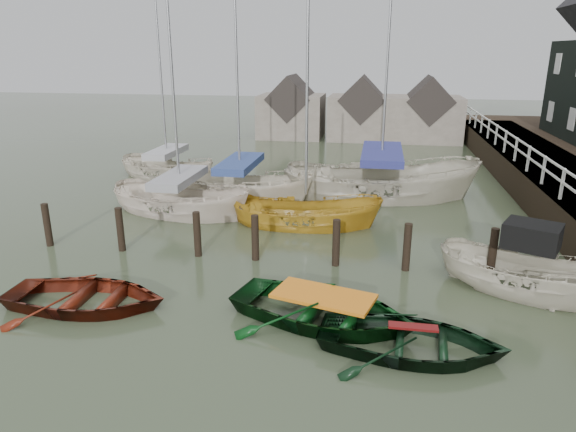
% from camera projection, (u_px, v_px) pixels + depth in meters
% --- Properties ---
extents(ground, '(120.00, 120.00, 0.00)m').
position_uv_depth(ground, '(275.00, 310.00, 12.39)').
color(ground, '#313924').
rests_on(ground, ground).
extents(pier, '(3.04, 32.00, 2.70)m').
position_uv_depth(pier, '(564.00, 193.00, 19.98)').
color(pier, black).
rests_on(pier, ground).
extents(mooring_pilings, '(13.72, 0.22, 1.80)m').
position_uv_depth(mooring_pilings, '(258.00, 244.00, 15.23)').
color(mooring_pilings, black).
rests_on(mooring_pilings, ground).
extents(far_sheds, '(14.00, 4.08, 4.39)m').
position_uv_depth(far_sheds, '(359.00, 112.00, 36.05)').
color(far_sheds, '#665B51').
rests_on(far_sheds, ground).
extents(rowboat_red, '(4.06, 2.97, 0.82)m').
position_uv_depth(rowboat_red, '(87.00, 307.00, 12.56)').
color(rowboat_red, '#53180B').
rests_on(rowboat_red, ground).
extents(rowboat_green, '(5.03, 4.15, 0.90)m').
position_uv_depth(rowboat_green, '(323.00, 321.00, 11.88)').
color(rowboat_green, black).
rests_on(rowboat_green, ground).
extents(rowboat_dkgreen, '(4.07, 3.06, 0.80)m').
position_uv_depth(rowboat_dkgreen, '(411.00, 352.00, 10.67)').
color(rowboat_dkgreen, black).
rests_on(rowboat_dkgreen, ground).
extents(motorboat, '(4.89, 3.51, 2.74)m').
position_uv_depth(motorboat, '(526.00, 291.00, 13.21)').
color(motorboat, beige).
rests_on(motorboat, ground).
extents(sailboat_a, '(6.38, 3.64, 10.33)m').
position_uv_depth(sailboat_a, '(181.00, 211.00, 19.82)').
color(sailboat_a, beige).
rests_on(sailboat_a, ground).
extents(sailboat_b, '(6.93, 3.87, 11.68)m').
position_uv_depth(sailboat_b, '(241.00, 197.00, 21.76)').
color(sailboat_b, beige).
rests_on(sailboat_b, ground).
extents(sailboat_c, '(5.47, 2.17, 9.39)m').
position_uv_depth(sailboat_c, '(306.00, 224.00, 18.47)').
color(sailboat_c, '#B78822').
rests_on(sailboat_c, ground).
extents(sailboat_d, '(8.52, 3.93, 13.57)m').
position_uv_depth(sailboat_d, '(380.00, 196.00, 22.00)').
color(sailboat_d, beige).
rests_on(sailboat_d, ground).
extents(sailboat_e, '(6.01, 3.98, 10.66)m').
position_uv_depth(sailboat_e, '(168.00, 177.00, 25.22)').
color(sailboat_e, beige).
rests_on(sailboat_e, ground).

